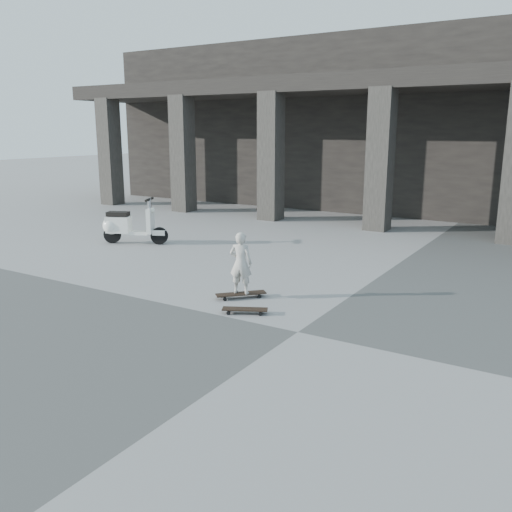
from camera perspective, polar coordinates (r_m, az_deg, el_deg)
The scene contains 6 objects.
ground at distance 7.93m, azimuth 4.43°, elevation -7.99°, with size 90.00×90.00×0.00m, color #4A4A48.
colonnade at distance 20.64m, azimuth 22.77°, elevation 12.69°, with size 28.00×8.82×6.00m.
longboard at distance 9.42m, azimuth -1.59°, elevation -4.03°, with size 0.75×0.78×0.09m.
skateboard_spare at distance 8.64m, azimuth -1.18°, elevation -5.68°, with size 0.73×0.48×0.09m.
child at distance 9.27m, azimuth -1.61°, elevation -0.74°, with size 0.39×0.26×1.08m, color beige.
scooter at distance 14.23m, azimuth -13.72°, elevation 3.14°, with size 1.58×0.92×1.18m.
Camera 1 is at (3.33, -6.60, 2.86)m, focal length 38.00 mm.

